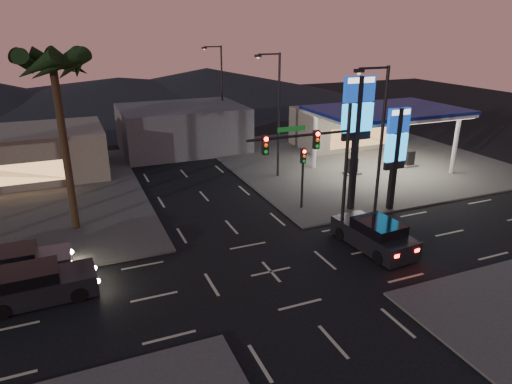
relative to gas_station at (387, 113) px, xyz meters
name	(u,v)px	position (x,y,z in m)	size (l,w,h in m)	color
ground	(271,272)	(-16.00, -12.00, -5.08)	(140.00, 140.00, 0.00)	black
corner_lot_ne	(355,159)	(0.00, 4.00, -5.02)	(24.00, 24.00, 0.12)	#47443F
gas_station	(387,113)	(0.00, 0.00, 0.00)	(12.20, 8.20, 5.47)	silver
convenience_store	(345,127)	(2.00, 9.00, -3.08)	(10.00, 6.00, 4.00)	#726B5B
pylon_sign_tall	(357,118)	(-7.50, -6.50, 1.31)	(2.20, 0.35, 9.00)	black
pylon_sign_short	(396,144)	(-5.00, -7.50, -0.42)	(1.60, 0.35, 7.00)	black
traffic_signal_mast	(320,157)	(-12.24, -10.01, 0.15)	(6.10, 0.39, 8.00)	black
pedestal_signal	(303,169)	(-10.50, -5.02, -2.16)	(0.32, 0.39, 4.30)	black
streetlight_near	(378,147)	(-9.21, -11.00, 0.64)	(2.14, 0.25, 10.00)	black
streetlight_mid	(276,109)	(-9.21, 2.00, 0.64)	(2.14, 0.25, 10.00)	black
streetlight_far	(220,88)	(-9.21, 16.00, 0.64)	(2.14, 0.25, 10.00)	black
palm_a	(54,74)	(-25.00, -2.50, 4.35)	(4.41, 4.41, 10.86)	black
building_far_west	(0,156)	(-30.00, 10.00, -3.08)	(16.00, 8.00, 4.00)	#726B5B
building_far_mid	(182,128)	(-14.00, 14.00, -2.88)	(12.00, 9.00, 4.40)	#4C4C51
hill_right	(207,83)	(-1.00, 48.00, -2.58)	(50.00, 50.00, 5.00)	black
hill_center	(119,90)	(-16.00, 48.00, -3.08)	(60.00, 60.00, 4.00)	black
car_lane_a_front	(38,285)	(-26.91, -10.16, -4.31)	(5.14, 2.30, 1.65)	black
car_lane_b_front	(17,265)	(-27.91, -7.75, -4.32)	(5.06, 2.19, 1.63)	#545457
suv_station	(374,235)	(-9.49, -11.81, -4.28)	(2.59, 5.35, 1.73)	black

